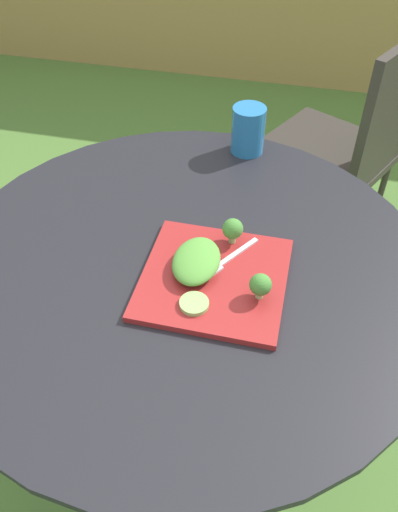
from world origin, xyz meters
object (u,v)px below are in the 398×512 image
(salad_plate, at_px, (214,278))
(patio_chair, at_px, (353,139))
(drinking_glass, at_px, (248,132))
(fork, at_px, (226,261))

(salad_plate, bearing_deg, patio_chair, 73.21)
(drinking_glass, bearing_deg, salad_plate, -88.22)
(drinking_glass, distance_m, fork, 0.44)
(patio_chair, height_order, salad_plate, patio_chair)
(patio_chair, bearing_deg, fork, -106.76)
(fork, bearing_deg, patio_chair, 73.24)
(drinking_glass, bearing_deg, fork, -86.20)
(patio_chair, relative_size, fork, 6.50)
(drinking_glass, relative_size, fork, 0.88)
(patio_chair, bearing_deg, salad_plate, -106.79)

